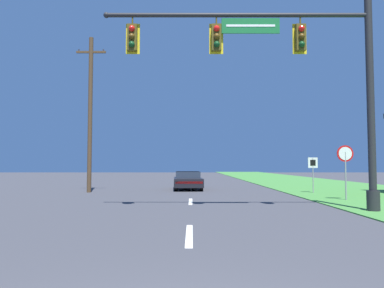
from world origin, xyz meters
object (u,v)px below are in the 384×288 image
at_px(stop_sign, 346,160).
at_px(utility_pole_near, 91,112).
at_px(route_sign_post, 314,167).
at_px(car_ahead, 188,180).
at_px(signal_mast, 297,72).

distance_m(stop_sign, utility_pole_near, 14.56).
height_order(route_sign_post, utility_pole_near, utility_pole_near).
distance_m(car_ahead, route_sign_post, 8.14).
bearing_deg(utility_pole_near, stop_sign, -21.65).
bearing_deg(car_ahead, stop_sign, -47.24).
height_order(car_ahead, stop_sign, stop_sign).
height_order(stop_sign, route_sign_post, stop_sign).
xyz_separation_m(stop_sign, route_sign_post, (-0.07, 4.44, -0.34)).
height_order(car_ahead, route_sign_post, route_sign_post).
bearing_deg(stop_sign, route_sign_post, 90.87).
height_order(signal_mast, utility_pole_near, utility_pole_near).
bearing_deg(stop_sign, signal_mast, -129.38).
xyz_separation_m(signal_mast, car_ahead, (-4.00, 12.04, -4.33)).
bearing_deg(signal_mast, car_ahead, 108.35).
bearing_deg(route_sign_post, car_ahead, 154.24).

